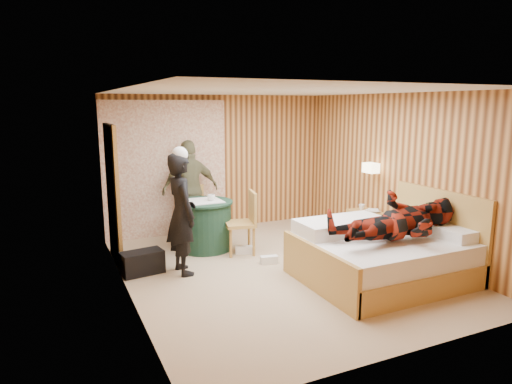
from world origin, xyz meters
name	(u,v)px	position (x,y,z in m)	size (l,w,h in m)	color
floor	(279,269)	(0.00, 0.00, 0.00)	(4.20, 5.00, 0.01)	tan
ceiling	(281,91)	(0.00, 0.00, 2.50)	(4.20, 5.00, 0.01)	white
wall_back	(218,163)	(0.00, 2.50, 1.25)	(4.20, 0.02, 2.50)	tan
wall_left	(124,196)	(-2.10, 0.00, 1.25)	(0.02, 5.00, 2.50)	tan
wall_right	(398,174)	(2.10, 0.00, 1.25)	(0.02, 5.00, 2.50)	tan
curtain	(166,169)	(-1.00, 2.43, 1.20)	(2.20, 0.08, 2.40)	white
doorway	(113,194)	(-2.06, 1.40, 1.02)	(0.06, 0.90, 2.05)	black
wall_lamp	(371,168)	(1.92, 0.45, 1.30)	(0.26, 0.24, 0.16)	gold
bed	(384,255)	(1.12, -0.89, 0.33)	(2.13, 1.68, 1.15)	tan
nightstand	(366,227)	(1.88, 0.46, 0.30)	(0.44, 0.59, 0.57)	tan
round_table	(205,225)	(-0.66, 1.35, 0.41)	(0.91, 0.91, 0.81)	#1C3E2C
chair_far	(193,208)	(-0.64, 2.07, 0.54)	(0.50, 0.50, 0.93)	tan
chair_near	(246,218)	(-0.14, 0.89, 0.58)	(0.53, 0.53, 0.99)	tan
duffel_bag	(142,262)	(-1.81, 0.66, 0.16)	(0.57, 0.30, 0.32)	black
sneaker_left	(269,260)	(-0.02, 0.28, 0.06)	(0.26, 0.10, 0.11)	white
sneaker_right	(244,250)	(-0.18, 0.86, 0.06)	(0.28, 0.11, 0.12)	white
woman_standing	(182,214)	(-1.28, 0.47, 0.84)	(0.62, 0.40, 1.69)	black
man_at_table	(190,189)	(-0.66, 2.11, 0.86)	(1.01, 0.42, 1.72)	#6A6947
man_on_bed	(401,209)	(1.15, -1.12, 1.01)	(1.77, 0.67, 0.86)	maroon
book_lower	(368,211)	(1.88, 0.41, 0.58)	(0.17, 0.22, 0.02)	white
book_upper	(368,210)	(1.88, 0.41, 0.60)	(0.16, 0.22, 0.02)	white
cup_nightstand	(362,207)	(1.88, 0.59, 0.62)	(0.10, 0.10, 0.09)	white
cup_table	(211,198)	(-0.56, 1.30, 0.86)	(0.12, 0.12, 0.10)	white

